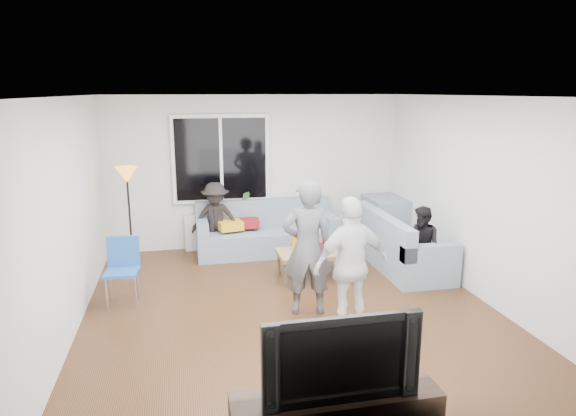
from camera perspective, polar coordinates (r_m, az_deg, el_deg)
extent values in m
cube|color=#56351C|center=(6.42, 0.25, -11.49)|extent=(5.00, 5.50, 0.04)
cube|color=white|center=(5.83, 0.28, 12.81)|extent=(5.00, 5.50, 0.04)
cube|color=silver|center=(8.66, -3.67, 4.14)|extent=(5.00, 0.04, 2.60)
cube|color=silver|center=(3.46, 10.30, -10.17)|extent=(5.00, 0.04, 2.60)
cube|color=silver|center=(5.99, -24.00, -1.08)|extent=(0.04, 5.50, 2.60)
cube|color=silver|center=(6.96, 20.97, 1.05)|extent=(0.04, 5.50, 2.60)
cube|color=white|center=(8.48, -7.64, 5.56)|extent=(1.62, 0.06, 1.47)
cube|color=black|center=(8.44, -7.62, 5.53)|extent=(1.50, 0.02, 1.35)
cube|color=white|center=(8.43, -7.61, 5.52)|extent=(0.05, 0.03, 1.35)
cube|color=silver|center=(8.69, -7.37, -2.60)|extent=(1.30, 0.12, 0.62)
imported|color=#30692A|center=(8.58, -5.00, 0.67)|extent=(0.21, 0.17, 0.37)
imported|color=silver|center=(8.56, -8.03, -0.08)|extent=(0.21, 0.21, 0.19)
cube|color=gray|center=(9.01, 11.69, -1.44)|extent=(0.85, 0.85, 0.85)
cube|color=gold|center=(8.26, -6.60, -1.97)|extent=(0.44, 0.39, 0.14)
cube|color=maroon|center=(8.37, -4.59, -1.73)|extent=(0.37, 0.31, 0.13)
cube|color=#A37A4F|center=(7.34, 3.17, -6.40)|extent=(1.11, 0.63, 0.40)
cylinder|color=maroon|center=(7.20, 3.46, -4.41)|extent=(0.17, 0.17, 0.17)
imported|color=#505156|center=(6.02, 2.21, -4.54)|extent=(0.65, 0.47, 1.66)
imported|color=silver|center=(5.65, 7.22, -6.43)|extent=(0.96, 0.53, 1.55)
imported|color=black|center=(7.33, 15.04, -4.06)|extent=(0.57, 0.64, 1.09)
imported|color=black|center=(8.27, -8.22, -1.28)|extent=(0.85, 0.56, 1.22)
imported|color=black|center=(3.86, 5.65, -16.07)|extent=(1.18, 0.15, 0.68)
cylinder|color=#308017|center=(7.08, 2.21, -4.44)|extent=(0.08, 0.08, 0.23)
cylinder|color=black|center=(7.44, 3.17, -3.76)|extent=(0.07, 0.07, 0.19)
cylinder|color=orange|center=(7.27, 0.75, -4.04)|extent=(0.07, 0.07, 0.21)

